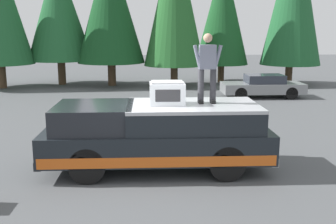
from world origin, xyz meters
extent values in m
plane|color=#4C4F51|center=(0.00, 0.00, 0.00)|extent=(90.00, 90.00, 0.00)
cube|color=black|center=(0.28, -0.23, 0.70)|extent=(2.00, 5.50, 0.70)
cube|color=#CC5619|center=(0.28, -0.23, 0.51)|extent=(2.01, 5.39, 0.24)
cube|color=black|center=(0.28, 1.28, 1.35)|extent=(1.84, 1.87, 0.60)
cube|color=black|center=(0.28, -1.11, 1.31)|extent=(1.92, 3.19, 0.52)
cube|color=#A8AAAF|center=(0.28, -1.11, 1.61)|extent=(1.94, 3.19, 0.08)
cube|color=#232326|center=(0.28, 2.46, 0.43)|extent=(1.96, 0.16, 0.20)
cube|color=#B2B5BA|center=(0.28, -2.92, 0.43)|extent=(1.96, 0.16, 0.20)
cylinder|color=black|center=(-0.57, 1.37, 0.42)|extent=(0.30, 0.84, 0.84)
cylinder|color=black|center=(1.13, 1.37, 0.42)|extent=(0.30, 0.84, 0.84)
cylinder|color=black|center=(-0.57, -1.82, 0.42)|extent=(0.30, 0.84, 0.84)
cylinder|color=black|center=(1.13, -1.82, 0.42)|extent=(0.30, 0.84, 0.84)
cube|color=silver|center=(0.28, -0.48, 1.91)|extent=(0.64, 0.84, 0.52)
cube|color=#2D2D30|center=(-0.04, -0.48, 1.91)|extent=(0.01, 0.59, 0.29)
cube|color=#99999E|center=(0.28, -0.48, 2.19)|extent=(0.58, 0.76, 0.04)
cylinder|color=#333338|center=(0.39, -1.61, 2.07)|extent=(0.15, 0.15, 0.84)
cube|color=black|center=(0.35, -1.61, 1.69)|extent=(0.26, 0.11, 0.08)
cylinder|color=#333338|center=(0.39, -1.31, 2.07)|extent=(0.15, 0.15, 0.84)
cube|color=black|center=(0.35, -1.31, 1.69)|extent=(0.26, 0.11, 0.08)
cube|color=gray|center=(0.39, -1.46, 2.78)|extent=(0.24, 0.40, 0.58)
sphere|color=tan|center=(0.39, -1.46, 3.23)|extent=(0.22, 0.22, 0.22)
cylinder|color=gray|center=(0.36, -1.71, 2.78)|extent=(0.09, 0.23, 0.58)
cylinder|color=gray|center=(0.36, -1.22, 2.78)|extent=(0.09, 0.23, 0.58)
cube|color=gray|center=(10.78, -5.87, 0.49)|extent=(1.64, 4.10, 0.50)
cube|color=#282D38|center=(10.78, -5.97, 0.95)|extent=(1.31, 1.89, 0.42)
cylinder|color=black|center=(10.06, -4.60, 0.31)|extent=(0.20, 0.62, 0.62)
cylinder|color=black|center=(11.50, -4.60, 0.31)|extent=(0.20, 0.62, 0.62)
cylinder|color=black|center=(10.06, -7.14, 0.31)|extent=(0.20, 0.62, 0.62)
cylinder|color=black|center=(11.50, -7.14, 0.31)|extent=(0.20, 0.62, 0.62)
cylinder|color=#4C3826|center=(15.53, -8.90, 0.63)|extent=(0.44, 0.44, 1.25)
cylinder|color=#4C3826|center=(16.88, -4.84, 0.59)|extent=(0.41, 0.41, 1.18)
cone|color=#194C23|center=(16.88, -4.84, 4.57)|extent=(3.43, 3.43, 6.78)
cylinder|color=#4C3826|center=(15.18, -1.64, 0.63)|extent=(0.44, 0.44, 1.26)
cylinder|color=#4C3826|center=(15.65, 2.20, 0.71)|extent=(0.49, 0.49, 1.41)
cone|color=#14421E|center=(15.65, 2.20, 4.93)|extent=(4.10, 4.10, 7.04)
cylinder|color=#4C3826|center=(16.27, 5.39, 0.76)|extent=(0.48, 0.48, 1.51)
cone|color=#1E562D|center=(16.27, 5.39, 4.67)|extent=(3.97, 3.97, 6.31)
cylinder|color=#4C3826|center=(14.84, 8.59, 0.71)|extent=(0.47, 0.47, 1.42)
camera|label=1|loc=(-9.29, -0.02, 3.44)|focal=42.91mm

